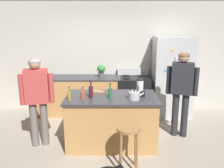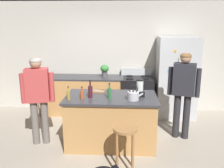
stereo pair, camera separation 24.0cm
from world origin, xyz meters
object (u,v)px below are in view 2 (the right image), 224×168
Objects in this scene: blender_appliance at (140,89)px; bottle_vinegar at (68,95)px; kitchen_island at (111,120)px; stove_range at (137,96)px; person_by_island_left at (38,93)px; bottle_wine at (90,91)px; bottle_olive_oil at (109,93)px; bar_stool at (125,138)px; potted_plant at (105,70)px; tea_kettle at (133,95)px; chef_knife at (98,91)px; refrigerator at (176,78)px; person_by_sink_right at (184,88)px; bottle_cooking_sauce at (82,94)px; cutting_board at (97,91)px.

blender_appliance reaches higher than bottle_vinegar.
stove_range reaches higher than kitchen_island.
person_by_island_left is 0.96m from bottle_wine.
bottle_olive_oil is at bearing -108.47° from stove_range.
bar_stool is 2.49m from potted_plant.
bottle_vinegar is 0.75× the size of bottle_wine.
chef_knife is at bearing 145.48° from tea_kettle.
bottle_olive_oil reaches higher than bottle_vinegar.
kitchen_island is 0.86× the size of refrigerator.
refrigerator is at bearing 57.41° from blender_appliance.
stove_range is at bearing -1.89° from potted_plant.
bottle_wine is (-0.86, -0.14, -0.01)m from blender_appliance.
person_by_sink_right is 1.90m from bottle_cooking_sauce.
bottle_cooking_sauce is (-0.49, -0.17, 0.54)m from kitchen_island.
stove_range is 2.22m from bottle_vinegar.
bottle_cooking_sauce reaches higher than chef_knife.
person_by_island_left is at bearing -163.26° from cutting_board.
bottle_wine is (-0.33, 0.03, 0.02)m from bottle_olive_oil.
person_by_sink_right is at bearing 15.33° from bottle_cooking_sauce.
bottle_olive_oil is at bearing -162.53° from blender_appliance.
stove_range is 2.47m from person_by_island_left.
person_by_sink_right reaches higher than kitchen_island.
potted_plant is 1.29m from chef_knife.
tea_kettle is at bearing -118.62° from blender_appliance.
bottle_wine reaches higher than kitchen_island.
bottle_cooking_sauce is (-0.47, -0.04, -0.02)m from bottle_olive_oil.
bar_stool is 1.28m from cutting_board.
bottle_cooking_sauce is at bearing -121.10° from stove_range.
bottle_wine is (-1.70, -0.43, 0.03)m from person_by_sink_right.
bottle_wine is at bearing 173.45° from tea_kettle.
bottle_cooking_sauce is 0.78× the size of tea_kettle.
tea_kettle is (1.09, 0.06, -0.01)m from bottle_vinegar.
person_by_sink_right is at bearing 28.33° from tea_kettle.
bottle_wine is at bearing 129.88° from bar_stool.
bottle_wine is (-0.36, -0.09, 0.58)m from kitchen_island.
bottle_wine is (-0.89, -1.62, 0.57)m from stove_range.
refrigerator is 6.11× the size of blender_appliance.
person_by_sink_right is (1.34, 0.34, 0.55)m from kitchen_island.
person_by_sink_right is 7.61× the size of chef_knife.
tea_kettle is (-0.14, -1.70, 0.53)m from stove_range.
tea_kettle reaches higher than bottle_cooking_sauce.
chef_knife is at bearing 62.00° from bottle_cooking_sauce.
person_by_island_left reaches higher than tea_kettle.
kitchen_island is 0.93m from bottle_vinegar.
blender_appliance is 0.56m from bottle_olive_oil.
refrigerator is at bearing 41.58° from bottle_wine.
person_by_sink_right is at bearing 47.04° from bar_stool.
person_by_sink_right is (-0.10, -1.16, 0.07)m from refrigerator.
bottle_olive_oil is 0.48m from cutting_board.
refrigerator is 6.30× the size of potted_plant.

